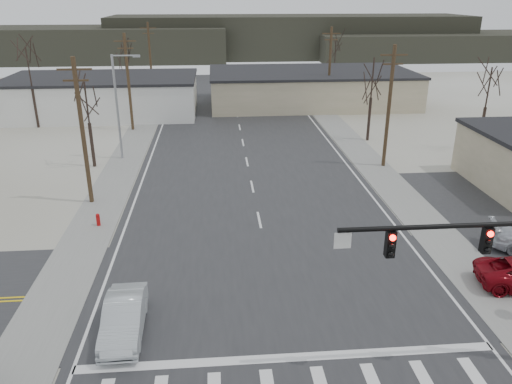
% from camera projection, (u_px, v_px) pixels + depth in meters
% --- Properties ---
extents(ground, '(140.00, 140.00, 0.00)m').
position_uv_depth(ground, '(274.00, 288.00, 24.94)').
color(ground, silver).
rests_on(ground, ground).
extents(main_road, '(18.00, 110.00, 0.05)m').
position_uv_depth(main_road, '(251.00, 182.00, 38.81)').
color(main_road, '#27282A').
rests_on(main_road, ground).
extents(cross_road, '(90.00, 10.00, 0.04)m').
position_uv_depth(cross_road, '(274.00, 288.00, 24.93)').
color(cross_road, '#27282A').
rests_on(cross_road, ground).
extents(sidewalk_left, '(3.00, 90.00, 0.06)m').
position_uv_depth(sidewalk_left, '(123.00, 165.00, 42.61)').
color(sidewalk_left, gray).
rests_on(sidewalk_left, ground).
extents(sidewalk_right, '(3.00, 90.00, 0.06)m').
position_uv_depth(sidewalk_right, '(366.00, 159.00, 44.25)').
color(sidewalk_right, gray).
rests_on(sidewalk_right, ground).
extents(traffic_signal_mast, '(8.95, 0.43, 7.20)m').
position_uv_depth(traffic_signal_mast, '(511.00, 262.00, 18.08)').
color(traffic_signal_mast, black).
rests_on(traffic_signal_mast, ground).
extents(fire_hydrant, '(0.24, 0.24, 0.87)m').
position_uv_depth(fire_hydrant, '(98.00, 220.00, 31.38)').
color(fire_hydrant, '#A50C0C').
rests_on(fire_hydrant, ground).
extents(building_left_far, '(22.30, 12.30, 4.50)m').
position_uv_depth(building_left_far, '(103.00, 95.00, 59.86)').
color(building_left_far, silver).
rests_on(building_left_far, ground).
extents(building_right_far, '(26.30, 14.30, 4.30)m').
position_uv_depth(building_right_far, '(310.00, 87.00, 65.62)').
color(building_right_far, '#B8A98D').
rests_on(building_right_far, ground).
extents(upole_left_b, '(2.20, 0.30, 10.00)m').
position_uv_depth(upole_left_b, '(82.00, 130.00, 33.21)').
color(upole_left_b, '#453320').
rests_on(upole_left_b, ground).
extents(upole_left_c, '(2.20, 0.30, 10.00)m').
position_uv_depth(upole_left_c, '(128.00, 81.00, 51.71)').
color(upole_left_c, '#453320').
rests_on(upole_left_c, ground).
extents(upole_left_d, '(2.20, 0.30, 10.00)m').
position_uv_depth(upole_left_d, '(150.00, 58.00, 70.21)').
color(upole_left_d, '#453320').
rests_on(upole_left_d, ground).
extents(upole_right_a, '(2.20, 0.30, 10.00)m').
position_uv_depth(upole_right_a, '(389.00, 105.00, 40.54)').
color(upole_right_a, '#453320').
rests_on(upole_right_a, ground).
extents(upole_right_b, '(2.20, 0.30, 10.00)m').
position_uv_depth(upole_right_b, '(330.00, 68.00, 60.89)').
color(upole_right_b, '#453320').
rests_on(upole_right_b, ground).
extents(streetlight_main, '(2.40, 0.25, 9.00)m').
position_uv_depth(streetlight_main, '(119.00, 102.00, 42.56)').
color(streetlight_main, gray).
rests_on(streetlight_main, ground).
extents(tree_left_near, '(3.30, 3.30, 7.35)m').
position_uv_depth(tree_left_near, '(87.00, 105.00, 40.49)').
color(tree_left_near, '#31231E').
rests_on(tree_left_near, ground).
extents(tree_right_mid, '(3.74, 3.74, 8.33)m').
position_uv_depth(tree_right_mid, '(372.00, 80.00, 47.75)').
color(tree_right_mid, '#31231E').
rests_on(tree_right_mid, ground).
extents(tree_left_far, '(3.96, 3.96, 8.82)m').
position_uv_depth(tree_left_far, '(125.00, 55.00, 64.07)').
color(tree_left_far, '#31231E').
rests_on(tree_left_far, ground).
extents(tree_right_far, '(3.52, 3.52, 7.84)m').
position_uv_depth(tree_right_far, '(335.00, 53.00, 72.13)').
color(tree_right_far, '#31231E').
rests_on(tree_right_far, ground).
extents(tree_lot, '(3.52, 3.52, 7.84)m').
position_uv_depth(tree_lot, '(488.00, 90.00, 44.92)').
color(tree_lot, '#31231E').
rests_on(tree_lot, ground).
extents(tree_left_mid, '(3.96, 3.96, 8.82)m').
position_uv_depth(tree_left_mid, '(29.00, 69.00, 52.35)').
color(tree_left_mid, '#31231E').
rests_on(tree_left_mid, ground).
extents(hill_left, '(70.00, 18.00, 7.00)m').
position_uv_depth(hill_left, '(60.00, 44.00, 106.03)').
color(hill_left, '#333026').
rests_on(hill_left, ground).
extents(hill_center, '(80.00, 18.00, 9.00)m').
position_uv_depth(hill_center, '(290.00, 36.00, 113.23)').
color(hill_center, '#333026').
rests_on(hill_center, ground).
extents(hill_right, '(60.00, 18.00, 5.50)m').
position_uv_depth(hill_right, '(450.00, 46.00, 111.04)').
color(hill_right, '#333026').
rests_on(hill_right, ground).
extents(sedan_crossing, '(1.74, 4.67, 1.53)m').
position_uv_depth(sedan_crossing, '(124.00, 318.00, 21.34)').
color(sedan_crossing, '#B1B9BD').
rests_on(sedan_crossing, main_road).
extents(car_far_a, '(3.06, 6.16, 1.72)m').
position_uv_depth(car_far_a, '(234.00, 94.00, 67.79)').
color(car_far_a, black).
rests_on(car_far_a, main_road).
extents(car_far_b, '(2.28, 4.57, 1.50)m').
position_uv_depth(car_far_b, '(187.00, 92.00, 69.49)').
color(car_far_b, black).
rests_on(car_far_b, main_road).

